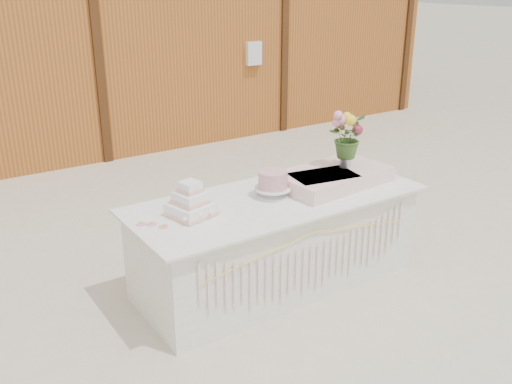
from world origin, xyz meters
TOP-DOWN VIEW (x-y plane):
  - ground at (0.00, 0.00)m, footprint 80.00×80.00m
  - barn at (-0.01, 5.99)m, footprint 12.60×4.60m
  - cake_table at (0.00, -0.00)m, footprint 2.40×1.00m
  - wedding_cake at (-0.74, 0.05)m, footprint 0.36×0.36m
  - pink_cake_stand at (-0.02, 0.03)m, footprint 0.29×0.29m
  - satin_runner at (0.57, -0.00)m, footprint 1.01×0.64m
  - flower_vase at (0.72, 0.01)m, footprint 0.10×0.10m
  - bouquet at (0.72, 0.01)m, footprint 0.42×0.41m
  - loose_flowers at (-1.05, 0.03)m, footprint 0.27×0.37m

SIDE VIEW (x-z plane):
  - ground at x=0.00m, z-range 0.00..0.00m
  - cake_table at x=0.00m, z-range 0.00..0.77m
  - loose_flowers at x=-1.05m, z-range 0.77..0.79m
  - satin_runner at x=0.57m, z-range 0.77..0.89m
  - wedding_cake at x=-0.74m, z-range 0.73..0.99m
  - pink_cake_stand at x=-0.02m, z-range 0.78..0.99m
  - flower_vase at x=0.72m, z-range 0.89..1.03m
  - bouquet at x=0.72m, z-range 1.03..1.38m
  - barn at x=-0.01m, z-range 0.03..3.33m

